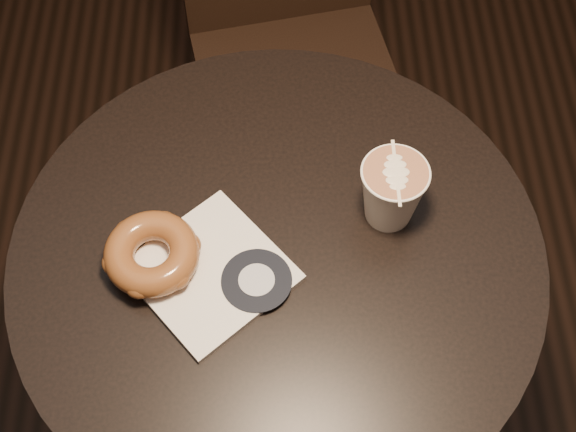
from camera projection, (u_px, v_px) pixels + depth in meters
The scene contains 5 objects.
cafe_table at pixel (279, 314), 1.21m from camera, with size 0.70×0.70×0.75m.
chair at pixel (288, 10), 1.55m from camera, with size 0.45×0.45×0.97m.
pastry_bag at pixel (210, 272), 1.02m from camera, with size 0.17×0.17×0.01m, color white.
doughnut at pixel (152, 254), 1.01m from camera, with size 0.12×0.12×0.04m, color brown.
latte_cup at pixel (392, 193), 1.03m from camera, with size 0.09×0.09×0.10m, color white, non-canonical shape.
Camera 1 is at (0.00, -0.50, 1.66)m, focal length 50.00 mm.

